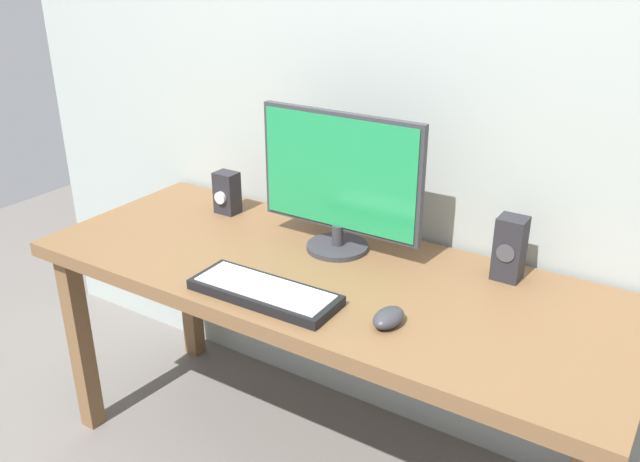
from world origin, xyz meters
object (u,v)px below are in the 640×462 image
Objects in this scene: desk at (323,293)px; monitor at (340,180)px; audio_controller at (227,193)px; keyboard_primary at (265,292)px; speaker_right at (510,248)px; mouse at (389,318)px.

monitor is at bearing 104.15° from desk.
keyboard_primary is at bearing -41.30° from audio_controller.
speaker_right is at bearing 2.46° from audio_controller.
keyboard_primary is (-0.05, -0.22, 0.09)m from desk.
audio_controller is at bearing 138.70° from keyboard_primary.
keyboard_primary is 0.69m from speaker_right.
keyboard_primary is (-0.01, -0.37, -0.21)m from monitor.
speaker_right is 0.98m from audio_controller.
monitor is at bearing -5.25° from audio_controller.
desk is 3.32× the size of monitor.
mouse is (0.34, 0.05, 0.01)m from keyboard_primary.
speaker_right reaches higher than audio_controller.
monitor is at bearing -170.24° from speaker_right.
speaker_right reaches higher than mouse.
desk is 0.57m from audio_controller.
desk is at bearing 77.82° from keyboard_primary.
desk is 0.55m from speaker_right.
audio_controller is at bearing 159.47° from desk.
keyboard_primary is 2.27× the size of speaker_right.
mouse is 0.44m from speaker_right.
audio_controller reaches higher than desk.
mouse is at bearing -29.51° from desk.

